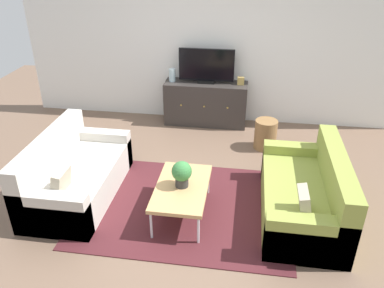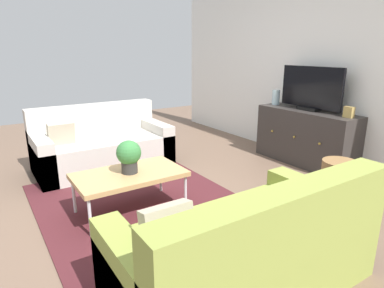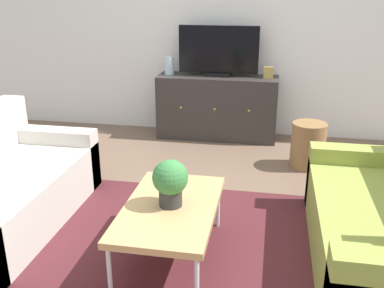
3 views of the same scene
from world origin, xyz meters
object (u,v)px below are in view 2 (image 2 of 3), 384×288
at_px(potted_plant, 129,155).
at_px(flat_screen_tv, 311,89).
at_px(couch_right_side, 250,255).
at_px(couch_left_side, 101,147).
at_px(glass_vase, 276,97).
at_px(coffee_table, 129,176).
at_px(tv_console, 305,137).
at_px(mantel_clock, 349,112).
at_px(wicker_basket, 338,183).

bearing_deg(potted_plant, flat_screen_tv, 90.71).
bearing_deg(couch_right_side, couch_left_side, 180.00).
distance_m(couch_right_side, glass_vase, 3.19).
distance_m(couch_left_side, coffee_table, 1.44).
bearing_deg(couch_left_side, coffee_table, -7.66).
distance_m(tv_console, mantel_clock, 0.72).
bearing_deg(flat_screen_tv, coffee_table, -89.31).
height_order(couch_right_side, potted_plant, couch_right_side).
xyz_separation_m(glass_vase, mantel_clock, (1.15, 0.00, -0.04)).
bearing_deg(mantel_clock, couch_left_side, -129.64).
xyz_separation_m(flat_screen_tv, glass_vase, (-0.58, -0.02, -0.18)).
bearing_deg(mantel_clock, tv_console, -180.00).
distance_m(couch_right_side, tv_console, 2.80).
height_order(potted_plant, flat_screen_tv, flat_screen_tv).
bearing_deg(couch_left_side, glass_vase, 71.03).
bearing_deg(tv_console, couch_left_side, -120.37).
height_order(glass_vase, wicker_basket, glass_vase).
xyz_separation_m(couch_left_side, tv_console, (1.39, 2.37, 0.10)).
xyz_separation_m(couch_right_side, tv_console, (-1.48, 2.37, 0.10)).
distance_m(flat_screen_tv, glass_vase, 0.60).
distance_m(potted_plant, mantel_clock, 2.63).
xyz_separation_m(couch_right_side, wicker_basket, (-0.46, 1.61, -0.04)).
xyz_separation_m(mantel_clock, wicker_basket, (0.44, -0.76, -0.57)).
xyz_separation_m(couch_left_side, wicker_basket, (2.41, 1.61, -0.04)).
height_order(couch_left_side, mantel_clock, mantel_clock).
bearing_deg(couch_right_side, mantel_clock, 110.84).
relative_size(couch_left_side, wicker_basket, 3.66).
distance_m(glass_vase, mantel_clock, 1.15).
distance_m(couch_right_side, mantel_clock, 2.60).
bearing_deg(couch_left_side, couch_right_side, 0.00).
relative_size(couch_left_side, potted_plant, 5.39).
xyz_separation_m(flat_screen_tv, mantel_clock, (0.58, -0.02, -0.22)).
bearing_deg(glass_vase, flat_screen_tv, 1.99).
distance_m(potted_plant, flat_screen_tv, 2.62).
height_order(couch_right_side, tv_console, couch_right_side).
xyz_separation_m(potted_plant, flat_screen_tv, (-0.03, 2.58, 0.45)).
xyz_separation_m(tv_console, glass_vase, (-0.58, 0.00, 0.47)).
height_order(flat_screen_tv, glass_vase, flat_screen_tv).
relative_size(coffee_table, mantel_clock, 7.72).
relative_size(couch_right_side, glass_vase, 7.84).
relative_size(tv_console, mantel_clock, 10.70).
bearing_deg(potted_plant, couch_left_side, 172.59).
distance_m(coffee_table, glass_vase, 2.68).
xyz_separation_m(couch_right_side, flat_screen_tv, (-1.48, 2.39, 0.75)).
xyz_separation_m(coffee_table, potted_plant, (0.00, 0.01, 0.20)).
height_order(coffee_table, wicker_basket, wicker_basket).
bearing_deg(potted_plant, coffee_table, -98.27).
xyz_separation_m(coffee_table, glass_vase, (-0.61, 2.57, 0.47)).
xyz_separation_m(coffee_table, tv_console, (-0.03, 2.57, -0.00)).
relative_size(potted_plant, glass_vase, 1.46).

